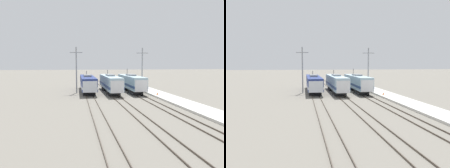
# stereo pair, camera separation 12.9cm
# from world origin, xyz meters

# --- Properties ---
(ground_plane) EXTENTS (400.00, 400.00, 0.00)m
(ground_plane) POSITION_xyz_m (0.00, 0.00, 0.00)
(ground_plane) COLOR slate
(rail_pair_far_left) EXTENTS (1.51, 120.00, 0.15)m
(rail_pair_far_left) POSITION_xyz_m (-5.01, 0.00, 0.07)
(rail_pair_far_left) COLOR #4C4238
(rail_pair_far_left) RESTS_ON ground_plane
(rail_pair_center) EXTENTS (1.51, 120.00, 0.15)m
(rail_pair_center) POSITION_xyz_m (0.00, 0.00, 0.07)
(rail_pair_center) COLOR #4C4238
(rail_pair_center) RESTS_ON ground_plane
(rail_pair_far_right) EXTENTS (1.51, 120.00, 0.15)m
(rail_pair_far_right) POSITION_xyz_m (5.01, 0.00, 0.07)
(rail_pair_far_right) COLOR #4C4238
(rail_pair_far_right) RESTS_ON ground_plane
(locomotive_far_left) EXTENTS (3.08, 18.50, 4.71)m
(locomotive_far_left) POSITION_xyz_m (-5.01, 9.22, 2.03)
(locomotive_far_left) COLOR black
(locomotive_far_left) RESTS_ON ground_plane
(locomotive_center) EXTENTS (2.83, 17.86, 4.98)m
(locomotive_center) POSITION_xyz_m (0.00, 7.21, 2.11)
(locomotive_center) COLOR #232326
(locomotive_center) RESTS_ON ground_plane
(locomotive_far_right) EXTENTS (2.85, 16.93, 5.22)m
(locomotive_far_right) POSITION_xyz_m (5.01, 7.79, 2.10)
(locomotive_far_right) COLOR #232326
(locomotive_far_right) RESTS_ON ground_plane
(catenary_tower_left) EXTENTS (2.73, 0.28, 10.14)m
(catenary_tower_left) POSITION_xyz_m (-7.52, 7.77, 5.37)
(catenary_tower_left) COLOR gray
(catenary_tower_left) RESTS_ON ground_plane
(catenary_tower_right) EXTENTS (2.73, 0.28, 10.14)m
(catenary_tower_right) POSITION_xyz_m (7.58, 7.77, 5.37)
(catenary_tower_right) COLOR gray
(catenary_tower_right) RESTS_ON ground_plane
(platform) EXTENTS (4.00, 120.00, 0.32)m
(platform) POSITION_xyz_m (9.43, 0.00, 0.16)
(platform) COLOR beige
(platform) RESTS_ON ground_plane
(traffic_cone) EXTENTS (0.36, 0.36, 0.47)m
(traffic_cone) POSITION_xyz_m (8.33, -0.14, 0.56)
(traffic_cone) COLOR orange
(traffic_cone) RESTS_ON platform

